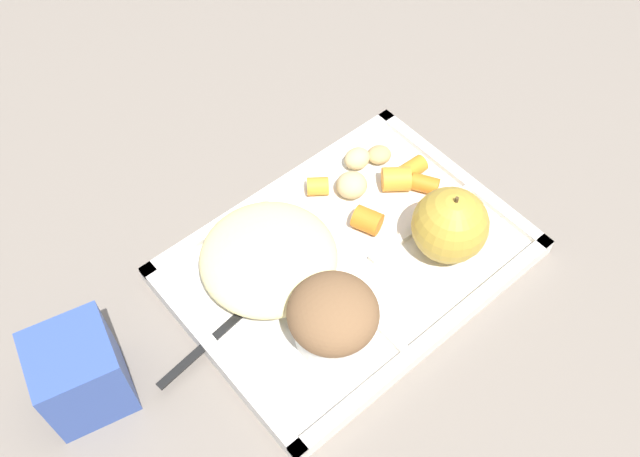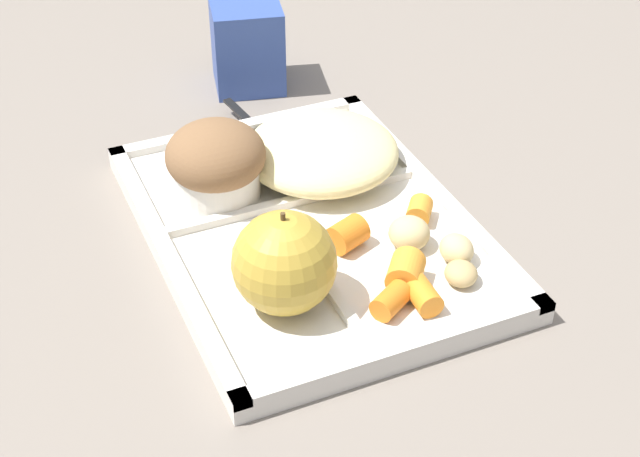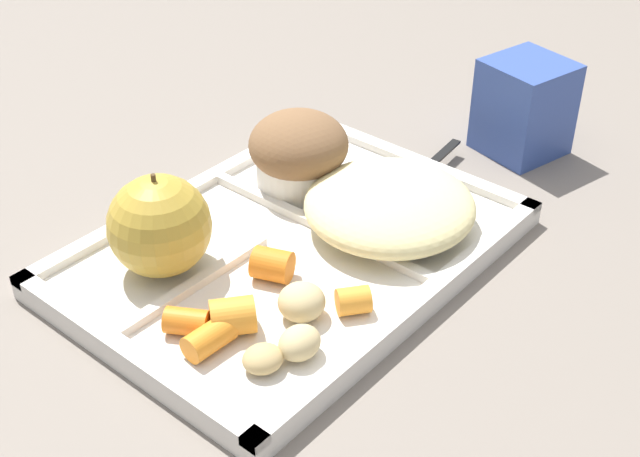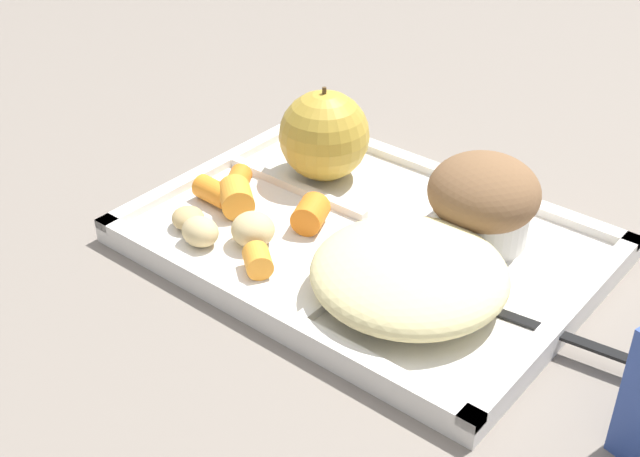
{
  "view_description": "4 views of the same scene",
  "coord_description": "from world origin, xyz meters",
  "px_view_note": "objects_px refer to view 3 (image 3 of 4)",
  "views": [
    {
      "loc": [
        0.28,
        0.28,
        0.62
      ],
      "look_at": [
        0.01,
        -0.03,
        0.04
      ],
      "focal_mm": 39.21,
      "sensor_mm": 36.0,
      "label": 1
    },
    {
      "loc": [
        -0.59,
        0.25,
        0.48
      ],
      "look_at": [
        -0.03,
        -0.0,
        0.03
      ],
      "focal_mm": 53.47,
      "sensor_mm": 36.0,
      "label": 2
    },
    {
      "loc": [
        -0.41,
        -0.38,
        0.41
      ],
      "look_at": [
        0.01,
        -0.02,
        0.03
      ],
      "focal_mm": 48.52,
      "sensor_mm": 36.0,
      "label": 3
    },
    {
      "loc": [
        0.32,
        -0.45,
        0.38
      ],
      "look_at": [
        0.01,
        -0.06,
        0.05
      ],
      "focal_mm": 47.31,
      "sensor_mm": 36.0,
      "label": 4
    }
  ],
  "objects_px": {
    "green_apple": "(160,226)",
    "bran_muffin": "(299,152)",
    "milk_carton": "(524,107)",
    "lunch_tray": "(292,251)",
    "plastic_fork": "(409,184)"
  },
  "relations": [
    {
      "from": "plastic_fork",
      "to": "milk_carton",
      "type": "distance_m",
      "value": 0.15
    },
    {
      "from": "green_apple",
      "to": "milk_carton",
      "type": "xyz_separation_m",
      "value": [
        0.36,
        -0.1,
        -0.01
      ]
    },
    {
      "from": "bran_muffin",
      "to": "lunch_tray",
      "type": "bearing_deg",
      "value": -142.4
    },
    {
      "from": "green_apple",
      "to": "milk_carton",
      "type": "distance_m",
      "value": 0.37
    },
    {
      "from": "green_apple",
      "to": "bran_muffin",
      "type": "distance_m",
      "value": 0.16
    },
    {
      "from": "green_apple",
      "to": "lunch_tray",
      "type": "bearing_deg",
      "value": -32.39
    },
    {
      "from": "green_apple",
      "to": "bran_muffin",
      "type": "xyz_separation_m",
      "value": [
        0.16,
        0.0,
        -0.01
      ]
    },
    {
      "from": "bran_muffin",
      "to": "milk_carton",
      "type": "distance_m",
      "value": 0.23
    },
    {
      "from": "bran_muffin",
      "to": "milk_carton",
      "type": "relative_size",
      "value": 0.95
    },
    {
      "from": "milk_carton",
      "to": "lunch_tray",
      "type": "bearing_deg",
      "value": -176.76
    },
    {
      "from": "lunch_tray",
      "to": "plastic_fork",
      "type": "xyz_separation_m",
      "value": [
        0.13,
        -0.02,
        0.01
      ]
    },
    {
      "from": "bran_muffin",
      "to": "milk_carton",
      "type": "xyz_separation_m",
      "value": [
        0.2,
        -0.1,
        -0.0
      ]
    },
    {
      "from": "green_apple",
      "to": "plastic_fork",
      "type": "xyz_separation_m",
      "value": [
        0.22,
        -0.07,
        -0.04
      ]
    },
    {
      "from": "green_apple",
      "to": "bran_muffin",
      "type": "relative_size",
      "value": 0.97
    },
    {
      "from": "lunch_tray",
      "to": "milk_carton",
      "type": "xyz_separation_m",
      "value": [
        0.27,
        -0.05,
        0.04
      ]
    }
  ]
}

